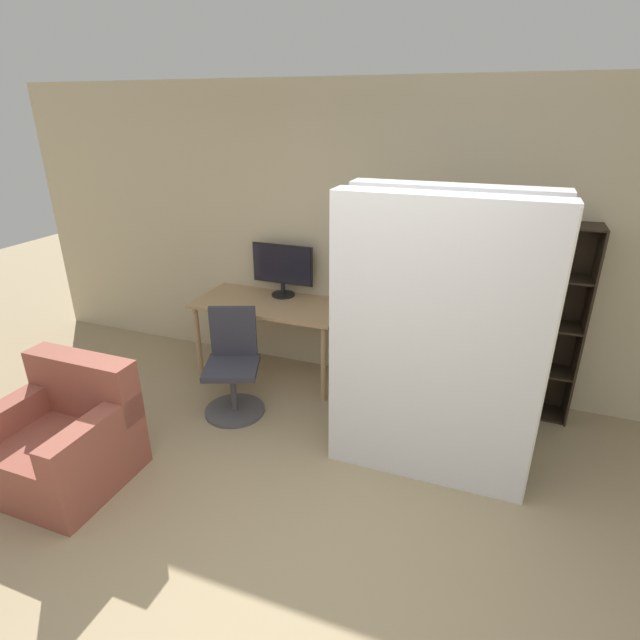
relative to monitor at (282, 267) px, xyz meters
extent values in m
plane|color=#9E8966|center=(1.06, -2.55, -1.05)|extent=(16.00, 16.00, 0.00)
cube|color=#C6B793|center=(1.06, 0.16, 0.30)|extent=(8.00, 0.06, 2.70)
cube|color=tan|center=(-0.04, -0.22, -0.30)|extent=(1.41, 0.69, 0.03)
cylinder|color=tan|center=(-0.69, -0.50, -0.68)|extent=(0.05, 0.05, 0.73)
cylinder|color=tan|center=(0.61, -0.50, -0.68)|extent=(0.05, 0.05, 0.73)
cylinder|color=tan|center=(-0.69, 0.07, -0.68)|extent=(0.05, 0.05, 0.73)
cylinder|color=tan|center=(0.61, 0.07, -0.68)|extent=(0.05, 0.05, 0.73)
cylinder|color=black|center=(0.00, 0.00, -0.28)|extent=(0.23, 0.23, 0.02)
cylinder|color=black|center=(0.00, 0.00, -0.21)|extent=(0.04, 0.04, 0.12)
cube|color=black|center=(0.00, 0.00, 0.03)|extent=(0.62, 0.02, 0.38)
cube|color=black|center=(0.00, 0.00, 0.03)|extent=(0.59, 0.03, 0.36)
cylinder|color=#4C4C51|center=(-0.05, -0.96, -1.04)|extent=(0.52, 0.52, 0.03)
cylinder|color=#4C4C51|center=(-0.05, -0.96, -0.83)|extent=(0.05, 0.05, 0.38)
cube|color=#33333D|center=(-0.05, -0.96, -0.61)|extent=(0.57, 0.57, 0.05)
cube|color=#33333D|center=(-0.12, -0.77, -0.36)|extent=(0.38, 0.18, 0.45)
cube|color=#2D2319|center=(1.83, -0.02, -0.22)|extent=(0.02, 0.31, 1.65)
cube|color=#2D2319|center=(2.64, -0.02, -0.22)|extent=(0.02, 0.31, 1.65)
cube|color=#2D2319|center=(2.23, 0.12, -0.22)|extent=(0.83, 0.02, 1.65)
cube|color=#2D2319|center=(2.23, -0.02, -1.04)|extent=(0.79, 0.28, 0.02)
cube|color=#2D2319|center=(2.23, -0.02, -0.63)|extent=(0.79, 0.28, 0.02)
cube|color=#2D2319|center=(2.23, -0.02, -0.22)|extent=(0.79, 0.28, 0.02)
cube|color=#2D2319|center=(2.23, -0.02, 0.19)|extent=(0.79, 0.28, 0.02)
cube|color=#2D2319|center=(2.23, -0.02, 0.59)|extent=(0.79, 0.28, 0.02)
cube|color=red|center=(1.86, -0.02, -0.88)|extent=(0.02, 0.22, 0.31)
cube|color=#7A2D84|center=(1.89, -0.04, -0.88)|extent=(0.03, 0.16, 0.30)
cube|color=#7A2D84|center=(1.92, 0.02, -0.90)|extent=(0.04, 0.16, 0.27)
cube|color=teal|center=(1.97, -0.01, -0.90)|extent=(0.04, 0.22, 0.26)
cube|color=gold|center=(2.00, -0.07, -0.90)|extent=(0.02, 0.17, 0.27)
cube|color=teal|center=(2.04, -0.04, -0.87)|extent=(0.03, 0.21, 0.33)
cube|color=red|center=(2.07, -0.01, -0.85)|extent=(0.03, 0.20, 0.36)
cube|color=red|center=(2.11, 0.01, -0.89)|extent=(0.04, 0.20, 0.28)
cube|color=#287A38|center=(2.15, -0.05, -0.91)|extent=(0.03, 0.21, 0.24)
cube|color=teal|center=(1.86, -0.05, -0.50)|extent=(0.02, 0.18, 0.24)
cube|color=teal|center=(1.90, -0.01, -0.50)|extent=(0.03, 0.23, 0.26)
cube|color=#1E4C9E|center=(1.94, -0.04, -0.49)|extent=(0.04, 0.18, 0.26)
cube|color=#7A2D84|center=(1.99, -0.04, -0.49)|extent=(0.04, 0.21, 0.26)
cube|color=#7A2D84|center=(2.02, -0.03, -0.48)|extent=(0.03, 0.22, 0.30)
cube|color=red|center=(2.06, -0.03, -0.45)|extent=(0.03, 0.18, 0.35)
cube|color=orange|center=(2.09, -0.07, -0.46)|extent=(0.02, 0.18, 0.33)
cube|color=red|center=(2.11, -0.04, -0.50)|extent=(0.02, 0.19, 0.25)
cube|color=#7A2D84|center=(2.15, 0.01, -0.47)|extent=(0.03, 0.19, 0.30)
cube|color=#7A2D84|center=(1.86, 0.01, -0.08)|extent=(0.02, 0.20, 0.27)
cube|color=teal|center=(1.89, -0.04, -0.07)|extent=(0.03, 0.22, 0.28)
cube|color=red|center=(1.92, -0.05, -0.06)|extent=(0.03, 0.21, 0.31)
cube|color=#287A38|center=(1.96, 0.02, -0.08)|extent=(0.02, 0.18, 0.28)
cube|color=red|center=(1.99, -0.05, -0.06)|extent=(0.04, 0.20, 0.31)
cube|color=#7A2D84|center=(2.03, -0.01, -0.05)|extent=(0.03, 0.15, 0.33)
cube|color=brown|center=(2.07, -0.07, -0.06)|extent=(0.03, 0.18, 0.32)
cube|color=#1E4C9E|center=(2.12, -0.03, -0.10)|extent=(0.04, 0.18, 0.23)
cube|color=red|center=(2.16, -0.06, -0.08)|extent=(0.03, 0.18, 0.27)
cube|color=#287A38|center=(1.86, -0.02, 0.32)|extent=(0.02, 0.17, 0.25)
cube|color=red|center=(1.89, -0.04, 0.37)|extent=(0.03, 0.20, 0.36)
cube|color=#287A38|center=(1.93, -0.05, 0.34)|extent=(0.02, 0.18, 0.29)
cube|color=gold|center=(1.97, -0.02, 0.37)|extent=(0.03, 0.21, 0.36)
cube|color=silver|center=(1.62, -1.17, -0.05)|extent=(1.38, 0.23, 2.01)
cube|color=beige|center=(2.31, -1.17, -0.05)|extent=(0.01, 0.23, 1.97)
cube|color=silver|center=(1.62, -0.78, -0.05)|extent=(1.38, 0.22, 2.00)
cube|color=beige|center=(2.31, -0.78, -0.05)|extent=(0.01, 0.22, 1.96)
cube|color=#934C3D|center=(-0.74, -2.15, -0.85)|extent=(0.85, 0.80, 0.40)
cube|color=#934C3D|center=(-0.74, -1.85, -0.43)|extent=(0.85, 0.20, 0.45)
cube|color=#934C3D|center=(-1.09, -2.15, -0.55)|extent=(0.16, 0.80, 0.20)
cube|color=#934C3D|center=(-0.40, -2.15, -0.55)|extent=(0.16, 0.80, 0.20)
camera|label=1|loc=(1.95, -4.16, 1.41)|focal=28.00mm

